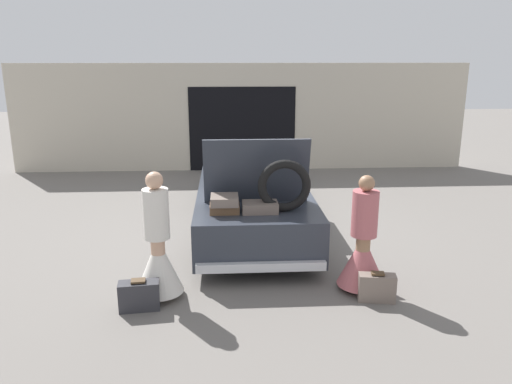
# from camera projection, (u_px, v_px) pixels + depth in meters

# --- Properties ---
(ground_plane) EXTENTS (40.00, 40.00, 0.00)m
(ground_plane) POSITION_uv_depth(u_px,v_px,m) (252.00, 226.00, 8.99)
(ground_plane) COLOR slate
(garage_wall_back) EXTENTS (12.00, 0.14, 2.80)m
(garage_wall_back) POSITION_uv_depth(u_px,v_px,m) (242.00, 118.00, 13.18)
(garage_wall_back) COLOR beige
(garage_wall_back) RESTS_ON ground_plane
(car) EXTENTS (1.85, 4.90, 1.83)m
(car) POSITION_uv_depth(u_px,v_px,m) (252.00, 194.00, 8.83)
(car) COLOR #2D333D
(car) RESTS_ON ground_plane
(person_left) EXTENTS (0.60, 0.60, 1.63)m
(person_left) POSITION_uv_depth(u_px,v_px,m) (158.00, 254.00, 6.21)
(person_left) COLOR tan
(person_left) RESTS_ON ground_plane
(person_right) EXTENTS (0.63, 0.63, 1.54)m
(person_right) POSITION_uv_depth(u_px,v_px,m) (363.00, 250.00, 6.42)
(person_right) COLOR #997051
(person_right) RESTS_ON ground_plane
(suitcase_beside_left_person) EXTENTS (0.50, 0.26, 0.39)m
(suitcase_beside_left_person) POSITION_uv_depth(u_px,v_px,m) (139.00, 296.00, 5.99)
(suitcase_beside_left_person) COLOR #2D2D33
(suitcase_beside_left_person) RESTS_ON ground_plane
(suitcase_beside_right_person) EXTENTS (0.48, 0.25, 0.38)m
(suitcase_beside_right_person) POSITION_uv_depth(u_px,v_px,m) (377.00, 288.00, 6.20)
(suitcase_beside_right_person) COLOR #75665B
(suitcase_beside_right_person) RESTS_ON ground_plane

